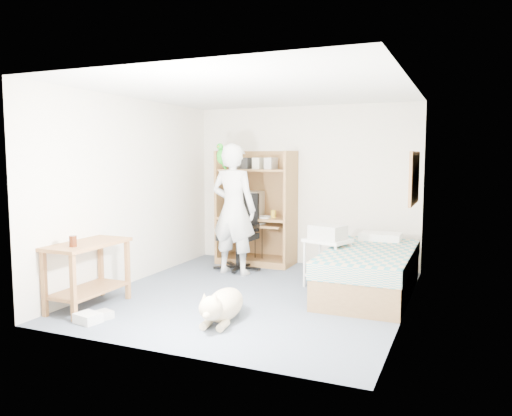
% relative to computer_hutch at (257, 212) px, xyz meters
% --- Properties ---
extents(floor, '(4.00, 4.00, 0.00)m').
position_rel_computer_hutch_xyz_m(floor, '(0.70, -1.74, -0.82)').
color(floor, '#4E586A').
rests_on(floor, ground).
extents(wall_back, '(3.60, 0.02, 2.50)m').
position_rel_computer_hutch_xyz_m(wall_back, '(0.70, 0.26, 0.43)').
color(wall_back, silver).
rests_on(wall_back, floor).
extents(wall_right, '(0.02, 4.00, 2.50)m').
position_rel_computer_hutch_xyz_m(wall_right, '(2.50, -1.74, 0.43)').
color(wall_right, silver).
rests_on(wall_right, floor).
extents(wall_left, '(0.02, 4.00, 2.50)m').
position_rel_computer_hutch_xyz_m(wall_left, '(-1.10, -1.74, 0.43)').
color(wall_left, silver).
rests_on(wall_left, floor).
extents(ceiling, '(3.60, 4.00, 0.02)m').
position_rel_computer_hutch_xyz_m(ceiling, '(0.70, -1.74, 1.68)').
color(ceiling, white).
rests_on(ceiling, wall_back).
extents(computer_hutch, '(1.20, 0.63, 1.80)m').
position_rel_computer_hutch_xyz_m(computer_hutch, '(0.00, 0.00, 0.00)').
color(computer_hutch, brown).
rests_on(computer_hutch, floor).
extents(bed, '(1.02, 2.02, 0.66)m').
position_rel_computer_hutch_xyz_m(bed, '(2.00, -1.12, -0.53)').
color(bed, brown).
rests_on(bed, floor).
extents(side_desk, '(0.50, 1.00, 0.75)m').
position_rel_computer_hutch_xyz_m(side_desk, '(-0.85, -2.94, -0.33)').
color(side_desk, brown).
rests_on(side_desk, floor).
extents(corkboard, '(0.04, 0.94, 0.66)m').
position_rel_computer_hutch_xyz_m(corkboard, '(2.47, -0.84, 0.63)').
color(corkboard, '#9B7645').
rests_on(corkboard, wall_right).
extents(office_chair, '(0.64, 0.64, 1.14)m').
position_rel_computer_hutch_xyz_m(office_chair, '(-0.08, -0.49, -0.41)').
color(office_chair, black).
rests_on(office_chair, floor).
extents(person, '(0.72, 0.50, 1.90)m').
position_rel_computer_hutch_xyz_m(person, '(-0.04, -0.80, 0.13)').
color(person, silver).
rests_on(person, floor).
extents(parrot, '(0.14, 0.24, 0.38)m').
position_rel_computer_hutch_xyz_m(parrot, '(-0.24, -0.79, 0.92)').
color(parrot, '#148915').
rests_on(parrot, person).
extents(dog, '(0.42, 1.05, 0.39)m').
position_rel_computer_hutch_xyz_m(dog, '(0.78, -2.77, -0.65)').
color(dog, tan).
rests_on(dog, floor).
extents(printer_cart, '(0.64, 0.57, 0.64)m').
position_rel_computer_hutch_xyz_m(printer_cart, '(1.43, -1.02, -0.39)').
color(printer_cart, silver).
rests_on(printer_cart, floor).
extents(printer, '(0.50, 0.43, 0.18)m').
position_rel_computer_hutch_xyz_m(printer, '(1.43, -1.02, -0.09)').
color(printer, '#B3B3AE').
rests_on(printer, printer_cart).
extents(crt_monitor, '(0.41, 0.43, 0.39)m').
position_rel_computer_hutch_xyz_m(crt_monitor, '(-0.17, 0.01, 0.14)').
color(crt_monitor, beige).
rests_on(crt_monitor, computer_hutch).
extents(keyboard, '(0.46, 0.19, 0.03)m').
position_rel_computer_hutch_xyz_m(keyboard, '(-0.05, -0.16, -0.15)').
color(keyboard, beige).
rests_on(keyboard, computer_hutch).
extents(pencil_cup, '(0.08, 0.08, 0.12)m').
position_rel_computer_hutch_xyz_m(pencil_cup, '(0.31, -0.09, -0.00)').
color(pencil_cup, gold).
rests_on(pencil_cup, computer_hutch).
extents(drink_glass, '(0.08, 0.08, 0.12)m').
position_rel_computer_hutch_xyz_m(drink_glass, '(-0.80, -3.21, -0.01)').
color(drink_glass, '#3B1709').
rests_on(drink_glass, side_desk).
extents(floor_box_a, '(0.28, 0.25, 0.10)m').
position_rel_computer_hutch_xyz_m(floor_box_a, '(-0.49, -3.37, -0.77)').
color(floor_box_a, silver).
rests_on(floor_box_a, floor).
extents(floor_box_b, '(0.24, 0.26, 0.08)m').
position_rel_computer_hutch_xyz_m(floor_box_b, '(-0.44, -3.23, -0.78)').
color(floor_box_b, '#B9B9B4').
rests_on(floor_box_b, floor).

